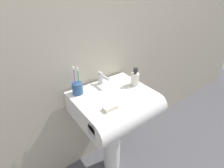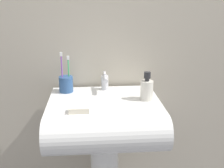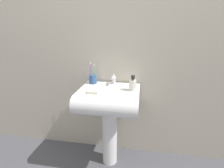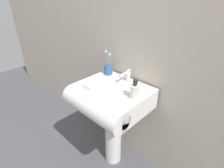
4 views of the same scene
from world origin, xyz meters
TOP-DOWN VIEW (x-y plane):
  - ground_plane at (0.00, 0.00)m, footprint 6.00×6.00m
  - wall_back at (0.00, 0.25)m, footprint 5.00×0.05m
  - sink_pedestal at (0.00, 0.00)m, footprint 0.15×0.15m
  - sink_basin at (0.00, -0.06)m, footprint 0.54×0.49m
  - faucet at (0.01, 0.14)m, footprint 0.04×0.13m
  - toothbrush_cup at (-0.19, 0.14)m, footprint 0.07×0.07m
  - soap_bottle at (0.21, -0.01)m, footprint 0.06×0.06m
  - bar_soap at (-0.12, -0.14)m, footprint 0.09×0.05m

SIDE VIEW (x-z plane):
  - ground_plane at x=0.00m, z-range 0.00..0.00m
  - sink_pedestal at x=0.00m, z-range 0.00..0.64m
  - sink_basin at x=0.00m, z-range 0.64..0.80m
  - bar_soap at x=-0.12m, z-range 0.80..0.82m
  - toothbrush_cup at x=-0.19m, z-range 0.74..0.95m
  - faucet at x=0.01m, z-range 0.80..0.90m
  - soap_bottle at x=0.21m, z-range 0.78..0.92m
  - wall_back at x=0.00m, z-range 0.00..2.40m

